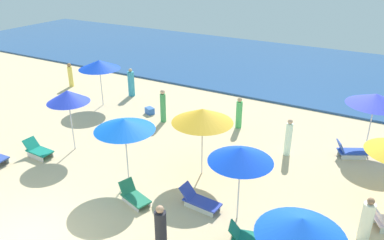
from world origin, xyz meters
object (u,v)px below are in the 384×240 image
Objects in this scene: umbrella_7 at (99,65)px; beachgoer_0 at (161,229)px; lounge_chair_8_0 at (350,151)px; beachgoer_5 at (70,75)px; beachgoer_4 at (163,106)px; umbrella_4 at (301,227)px; lounge_chair_2_0 at (199,201)px; umbrella_5 at (124,125)px; lounge_chair_5_0 at (134,196)px; umbrella_1 at (202,116)px; umbrella_8 at (376,99)px; cooler_box_0 at (133,126)px; beachgoer_6 at (239,113)px; beachgoer_3 at (288,138)px; umbrella_2 at (241,154)px; beachgoer_2 at (367,221)px; lounge_chair_6_0 at (38,150)px; lounge_chair_2_1 at (248,238)px; beachgoer_1 at (131,83)px; umbrella_6 at (68,96)px; cooler_box_1 at (150,111)px.

beachgoer_0 is at bearing -40.31° from umbrella_7.
lounge_chair_8_0 is 0.88× the size of beachgoer_5.
umbrella_4 is at bearing 15.32° from beachgoer_4.
lounge_chair_2_0 is 0.96× the size of beachgoer_5.
umbrella_5 is at bearing -14.91° from beachgoer_4.
lounge_chair_5_0 is 0.86× the size of beachgoer_0.
umbrella_1 is 7.62m from umbrella_8.
umbrella_4 is 0.91× the size of umbrella_7.
beachgoer_5 is at bearing 72.42° from lounge_chair_5_0.
beachgoer_0 is 8.57m from cooler_box_0.
umbrella_1 reaches higher than beachgoer_6.
umbrella_5 is at bearing 112.80° from beachgoer_0.
beachgoer_3 is (4.65, 5.09, -1.61)m from umbrella_5.
beachgoer_3 is 1.08× the size of beachgoer_5.
lounge_chair_2_0 is at bearing 8.23° from beachgoer_4.
beachgoer_2 is at bearing 15.03° from umbrella_2.
umbrella_2 is 5.65× the size of cooler_box_0.
umbrella_1 is 1.05× the size of umbrella_7.
lounge_chair_5_0 is 5.63m from lounge_chair_6_0.
lounge_chair_8_0 is 9.07m from beachgoer_4.
umbrella_4 reaches higher than lounge_chair_2_1.
beachgoer_3 is at bearing 140.64° from beachgoer_6.
lounge_chair_8_0 is at bearing 164.08° from beachgoer_6.
umbrella_7 reaches higher than umbrella_4.
beachgoer_1 is 15.49m from beachgoer_2.
lounge_chair_2_0 is 11.73m from beachgoer_1.
beachgoer_2 reaches higher than lounge_chair_2_1.
umbrella_6 is (-3.75, 0.90, 0.09)m from umbrella_5.
lounge_chair_2_1 is 0.86× the size of beachgoer_5.
beachgoer_5 is (-6.53, 6.14, -1.75)m from umbrella_6.
beachgoer_4 is at bearing 6.96° from beachgoer_6.
umbrella_2 reaches higher than umbrella_8.
beachgoer_3 is 7.53m from cooler_box_0.
umbrella_6 is 12.15m from beachgoer_2.
beachgoer_1 is 10.72m from beachgoer_3.
beachgoer_6 is (-3.58, 7.57, 0.49)m from lounge_chair_2_1.
lounge_chair_5_0 is 0.85× the size of beachgoer_5.
umbrella_8 is (4.45, 7.34, 2.15)m from lounge_chair_2_0.
umbrella_4 is 11.65m from beachgoer_4.
beachgoer_5 is at bearing 149.58° from beachgoer_2.
lounge_chair_5_0 is at bearing -112.17° from umbrella_1.
cooler_box_1 is at bearing 97.70° from beachgoer_0.
beachgoer_1 is 1.10× the size of beachgoer_5.
beachgoer_5 is (-5.66, 7.41, 0.47)m from lounge_chair_6_0.
beachgoer_4 reaches higher than lounge_chair_2_0.
umbrella_1 is 4.37m from beachgoer_3.
cooler_box_0 is at bearing 125.55° from umbrella_5.
beachgoer_4 is at bearing 47.51° from lounge_chair_2_0.
umbrella_6 is 1.59× the size of beachgoer_4.
cooler_box_0 is at bearing 151.54° from beachgoer_1.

